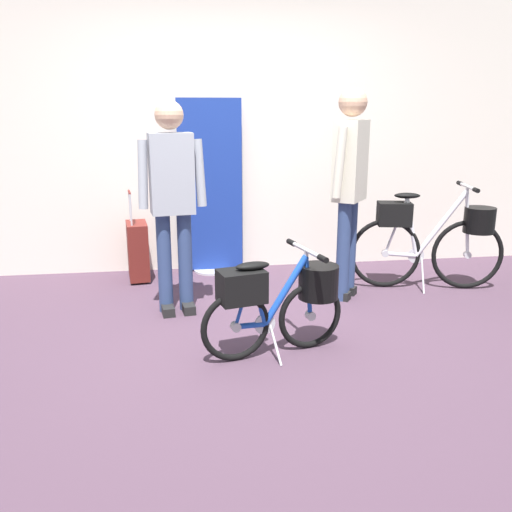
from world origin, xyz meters
name	(u,v)px	position (x,y,z in m)	size (l,w,h in m)	color
ground_plane	(256,344)	(0.00, 0.00, 0.00)	(6.55, 6.55, 0.00)	#473342
back_wall	(227,120)	(0.00, 1.96, 1.44)	(6.55, 0.10, 2.88)	silver
floor_banner_stand	(211,197)	(-0.18, 1.79, 0.73)	(0.60, 0.36, 1.64)	#B7B7BC
folding_bike_foreground	(281,297)	(0.14, -0.15, 0.38)	(0.96, 0.52, 0.70)	black
display_bike_left	(433,236)	(1.70, 0.98, 0.47)	(1.31, 0.53, 0.93)	black
visitor_near_wall	(172,196)	(-0.53, 0.74, 0.91)	(0.53, 0.31, 1.60)	navy
visitor_browsing	(349,181)	(0.88, 0.86, 0.98)	(0.39, 0.44, 1.70)	navy
rolling_suitcase	(138,250)	(-0.87, 1.60, 0.28)	(0.22, 0.38, 0.83)	maroon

